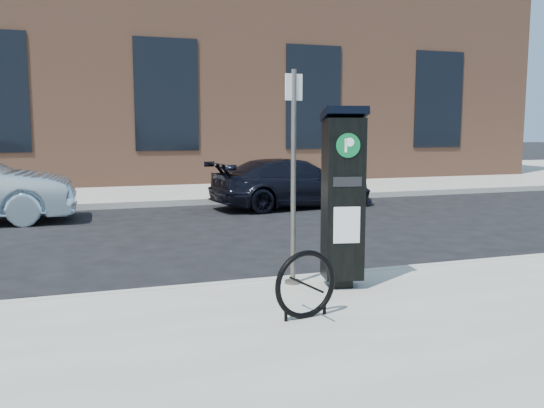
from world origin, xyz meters
name	(u,v)px	position (x,y,z in m)	size (l,w,h in m)	color
ground	(314,286)	(0.00, 0.00, 0.00)	(120.00, 120.00, 0.00)	black
sidewalk_far	(160,182)	(0.00, 14.00, 0.07)	(60.00, 12.00, 0.15)	gray
curb_near	(314,281)	(0.00, -0.02, 0.07)	(60.00, 0.12, 0.16)	#9E9B93
curb_far	(192,202)	(0.00, 8.02, 0.07)	(60.00, 0.12, 0.16)	#9E9B93
building	(147,72)	(0.00, 17.00, 4.15)	(28.00, 10.05, 8.25)	brown
parking_kiosk	(343,196)	(0.09, -0.61, 1.20)	(0.54, 0.50, 2.05)	black
sign_pole	(293,179)	(-0.39, -0.30, 1.37)	(0.22, 0.20, 2.46)	#544F4A
bike_rack	(306,285)	(-0.72, -1.50, 0.47)	(0.67, 0.17, 0.67)	black
car_dark	(293,183)	(2.32, 6.88, 0.61)	(1.70, 4.17, 1.21)	black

